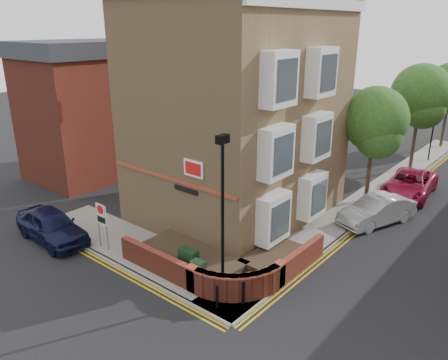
% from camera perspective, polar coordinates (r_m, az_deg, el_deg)
% --- Properties ---
extents(ground, '(120.00, 120.00, 0.00)m').
position_cam_1_polar(ground, '(17.73, -6.86, -14.64)').
color(ground, black).
rests_on(ground, ground).
extents(pavement_corner, '(13.00, 3.00, 0.12)m').
position_cam_1_polar(pavement_corner, '(20.81, -10.61, -9.09)').
color(pavement_corner, gray).
rests_on(pavement_corner, ground).
extents(pavement_main, '(2.00, 32.00, 0.12)m').
position_cam_1_polar(pavement_main, '(29.08, 19.51, -1.43)').
color(pavement_main, gray).
rests_on(pavement_main, ground).
extents(kerb_side, '(13.00, 0.15, 0.12)m').
position_cam_1_polar(kerb_side, '(20.03, -13.93, -10.57)').
color(kerb_side, gray).
rests_on(kerb_side, ground).
extents(kerb_main_near, '(0.15, 32.00, 0.12)m').
position_cam_1_polar(kerb_main_near, '(28.79, 21.35, -1.87)').
color(kerb_main_near, gray).
rests_on(kerb_main_near, ground).
extents(yellow_lines_side, '(13.00, 0.28, 0.01)m').
position_cam_1_polar(yellow_lines_side, '(19.94, -14.50, -10.96)').
color(yellow_lines_side, gold).
rests_on(yellow_lines_side, ground).
extents(yellow_lines_main, '(0.28, 32.00, 0.01)m').
position_cam_1_polar(yellow_lines_main, '(28.74, 21.81, -2.08)').
color(yellow_lines_main, gold).
rests_on(yellow_lines_main, ground).
extents(corner_building, '(8.95, 10.40, 13.60)m').
position_cam_1_polar(corner_building, '(22.83, 2.23, 10.24)').
color(corner_building, '#A07D55').
rests_on(corner_building, ground).
extents(garden_wall, '(6.80, 6.00, 1.20)m').
position_cam_1_polar(garden_wall, '(19.23, -1.37, -11.50)').
color(garden_wall, maroon).
rests_on(garden_wall, ground).
extents(lamppost, '(0.25, 0.50, 6.30)m').
position_cam_1_polar(lamppost, '(15.87, -0.18, -4.92)').
color(lamppost, black).
rests_on(lamppost, pavement_corner).
extents(utility_cabinet_large, '(0.80, 0.45, 1.20)m').
position_cam_1_polar(utility_cabinet_large, '(18.29, -4.62, -10.72)').
color(utility_cabinet_large, black).
rests_on(utility_cabinet_large, pavement_corner).
extents(utility_cabinet_small, '(0.55, 0.40, 1.10)m').
position_cam_1_polar(utility_cabinet_small, '(17.65, -3.40, -12.09)').
color(utility_cabinet_small, black).
rests_on(utility_cabinet_small, pavement_corner).
extents(bollard_near, '(0.11, 0.11, 0.90)m').
position_cam_1_polar(bollard_near, '(16.49, -0.91, -15.00)').
color(bollard_near, black).
rests_on(bollard_near, pavement_corner).
extents(bollard_far, '(0.11, 0.11, 0.90)m').
position_cam_1_polar(bollard_far, '(16.69, 2.55, -14.54)').
color(bollard_far, black).
rests_on(bollard_far, pavement_corner).
extents(zone_sign, '(0.72, 0.07, 2.20)m').
position_cam_1_polar(zone_sign, '(20.69, -15.70, -4.80)').
color(zone_sign, slate).
rests_on(zone_sign, pavement_corner).
extents(side_building, '(6.40, 10.40, 9.00)m').
position_cam_1_polar(side_building, '(31.90, -15.62, 9.16)').
color(side_building, maroon).
rests_on(side_building, ground).
extents(tree_near, '(3.64, 3.65, 6.70)m').
position_cam_1_polar(tree_near, '(26.04, 19.10, 6.94)').
color(tree_near, '#382B1E').
rests_on(tree_near, pavement_main).
extents(tree_mid, '(4.03, 4.03, 7.42)m').
position_cam_1_polar(tree_mid, '(33.47, 24.29, 9.76)').
color(tree_mid, '#382B1E').
rests_on(tree_mid, pavement_main).
extents(traffic_light_assembly, '(0.20, 0.16, 4.20)m').
position_cam_1_polar(traffic_light_assembly, '(36.60, 25.69, 6.40)').
color(traffic_light_assembly, black).
rests_on(traffic_light_assembly, pavement_main).
extents(navy_hatchback, '(4.66, 2.04, 1.56)m').
position_cam_1_polar(navy_hatchback, '(22.77, -21.59, -5.57)').
color(navy_hatchback, black).
rests_on(navy_hatchback, ground).
extents(silver_car_near, '(3.01, 4.72, 1.47)m').
position_cam_1_polar(silver_car_near, '(24.35, 19.34, -3.77)').
color(silver_car_near, '#A9ACB1').
rests_on(silver_car_near, ground).
extents(red_car_main, '(2.94, 5.60, 1.50)m').
position_cam_1_polar(red_car_main, '(29.00, 23.06, -0.49)').
color(red_car_main, maroon).
rests_on(red_car_main, ground).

